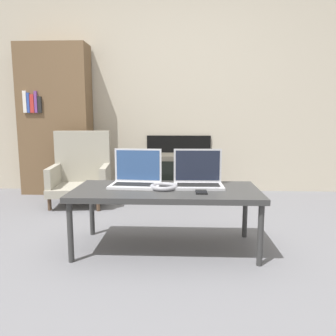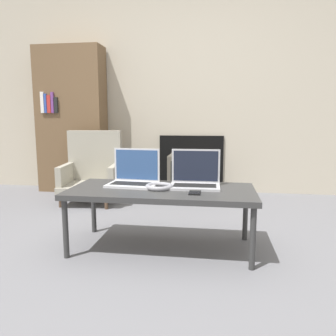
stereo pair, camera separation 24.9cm
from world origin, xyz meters
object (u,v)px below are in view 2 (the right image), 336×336
Objects in this scene: laptop_left at (134,177)px; tv at (190,175)px; phone at (195,192)px; armchair at (93,170)px; headphones at (159,186)px; laptop_right at (195,178)px.

laptop_left reaches higher than tv.
armchair is at bearing 132.32° from phone.
armchair reaches higher than headphones.
laptop_right is 0.26m from headphones.
laptop_right is 0.73× the size of tv.
phone is 0.19× the size of armchair.
headphones is at bearing -24.19° from laptop_left.
laptop_left is 0.23m from headphones.
laptop_left is 0.49m from phone.
laptop_right is (0.44, 0.00, 0.00)m from laptop_left.
armchair is (-1.19, 1.30, -0.09)m from phone.
laptop_right reaches higher than tv.
laptop_right is 1.62m from armchair.
tv is (0.08, 1.61, -0.20)m from headphones.
laptop_right is 0.21m from phone.
laptop_left is at bearing -62.99° from armchair.
laptop_right is 1.53m from tv.
laptop_right is at bearing -84.10° from tv.
laptop_left is at bearing -100.60° from tv.
phone is 0.30× the size of tv.
armchair reaches higher than tv.
headphones is at bearing -155.71° from laptop_right.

